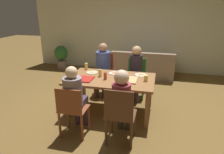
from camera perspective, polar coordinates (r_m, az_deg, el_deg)
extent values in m
plane|color=brown|center=(4.29, -0.32, -9.63)|extent=(20.00, 20.00, 0.00)
cube|color=silver|center=(6.88, 6.15, 13.39)|extent=(6.91, 0.12, 2.77)
cube|color=#905F36|center=(3.99, -0.34, -0.56)|extent=(1.70, 1.04, 0.04)
cube|color=#9A6542|center=(4.01, -12.56, -6.69)|extent=(0.07, 0.07, 0.70)
cube|color=#9A6542|center=(3.65, 9.84, -9.24)|extent=(0.07, 0.07, 0.70)
cube|color=#9A6542|center=(4.73, -8.05, -2.32)|extent=(0.07, 0.07, 0.70)
cube|color=#9A6542|center=(4.43, 10.69, -4.01)|extent=(0.07, 0.07, 0.70)
cylinder|color=#533421|center=(3.53, -0.11, -12.14)|extent=(0.04, 0.04, 0.47)
cylinder|color=#533421|center=(3.47, 6.31, -12.86)|extent=(0.04, 0.04, 0.47)
cylinder|color=#533421|center=(3.24, -1.66, -15.31)|extent=(0.04, 0.04, 0.47)
cylinder|color=#533421|center=(3.17, 5.42, -16.19)|extent=(0.04, 0.04, 0.47)
cube|color=#533421|center=(3.22, 2.55, -10.45)|extent=(0.45, 0.42, 0.02)
cube|color=#533421|center=(2.93, 1.87, -8.14)|extent=(0.43, 0.03, 0.47)
cylinder|color=#443A36|center=(3.63, 2.41, -10.97)|extent=(0.10, 0.10, 0.49)
cylinder|color=#443A36|center=(3.61, 4.70, -11.21)|extent=(0.10, 0.10, 0.49)
cube|color=#443A36|center=(3.34, 3.16, -8.09)|extent=(0.26, 0.35, 0.11)
cylinder|color=#9F3B48|center=(3.09, 2.62, -5.84)|extent=(0.29, 0.29, 0.45)
sphere|color=beige|center=(2.96, 2.72, -0.10)|extent=(0.23, 0.23, 0.23)
cylinder|color=#B2351E|center=(4.86, -0.87, -2.97)|extent=(0.04, 0.04, 0.47)
cylinder|color=#B2351E|center=(4.96, -4.94, -2.59)|extent=(0.04, 0.04, 0.47)
cylinder|color=#B2351E|center=(5.16, 0.03, -1.65)|extent=(0.04, 0.04, 0.47)
cylinder|color=#B2351E|center=(5.25, -3.82, -1.31)|extent=(0.04, 0.04, 0.47)
cube|color=#B2351E|center=(4.97, -2.44, 0.50)|extent=(0.42, 0.39, 0.02)
cube|color=#B2351E|center=(5.06, -1.93, 4.00)|extent=(0.40, 0.03, 0.52)
cylinder|color=#41383D|center=(4.78, -2.31, -3.26)|extent=(0.10, 0.10, 0.49)
cylinder|color=#41383D|center=(4.83, -4.30, -3.07)|extent=(0.10, 0.10, 0.49)
cube|color=#41383D|center=(4.82, -2.93, 0.64)|extent=(0.32, 0.29, 0.11)
cylinder|color=#45579B|center=(4.88, -2.50, 4.11)|extent=(0.35, 0.35, 0.53)
sphere|color=#AA7959|center=(4.79, -2.56, 8.27)|extent=(0.21, 0.21, 0.21)
cylinder|color=brown|center=(3.76, -12.20, -10.51)|extent=(0.04, 0.04, 0.47)
cylinder|color=brown|center=(3.62, -6.52, -11.40)|extent=(0.04, 0.04, 0.47)
cylinder|color=brown|center=(3.51, -14.50, -12.97)|extent=(0.04, 0.04, 0.47)
cylinder|color=brown|center=(3.36, -8.45, -14.08)|extent=(0.04, 0.04, 0.47)
cube|color=brown|center=(3.44, -10.69, -8.74)|extent=(0.45, 0.38, 0.02)
cube|color=brown|center=(3.20, -12.19, -6.78)|extent=(0.42, 0.03, 0.40)
cylinder|color=#423145|center=(3.82, -9.69, -9.66)|extent=(0.10, 0.10, 0.49)
cylinder|color=#423145|center=(3.76, -7.51, -9.98)|extent=(0.10, 0.10, 0.49)
cube|color=#423145|center=(3.54, -9.71, -6.73)|extent=(0.28, 0.32, 0.11)
cylinder|color=gray|center=(3.31, -11.00, -4.14)|extent=(0.31, 0.31, 0.48)
sphere|color=beige|center=(3.20, -11.37, 1.27)|extent=(0.19, 0.19, 0.19)
cylinder|color=#2C702E|center=(4.71, 8.61, -3.95)|extent=(0.04, 0.04, 0.47)
cylinder|color=#2C702E|center=(4.75, 3.90, -3.55)|extent=(0.04, 0.04, 0.47)
cylinder|color=#2C702E|center=(5.06, 9.03, -2.30)|extent=(0.04, 0.04, 0.47)
cylinder|color=#2C702E|center=(5.10, 4.64, -1.94)|extent=(0.04, 0.04, 0.47)
cube|color=#2C702E|center=(4.82, 6.65, -0.23)|extent=(0.45, 0.44, 0.02)
cube|color=#2C702E|center=(4.94, 7.05, 2.95)|extent=(0.43, 0.03, 0.42)
cylinder|color=#433149|center=(4.58, 6.88, -4.42)|extent=(0.10, 0.10, 0.49)
cylinder|color=#433149|center=(4.60, 5.13, -4.27)|extent=(0.10, 0.10, 0.49)
cube|color=#433149|center=(4.63, 6.40, -0.24)|extent=(0.26, 0.36, 0.11)
cylinder|color=#2D242E|center=(4.72, 6.79, 3.28)|extent=(0.29, 0.29, 0.49)
sphere|color=tan|center=(4.64, 6.96, 7.37)|extent=(0.22, 0.22, 0.22)
cube|color=#B0221C|center=(3.93, -7.94, -0.55)|extent=(0.34, 0.34, 0.02)
cube|color=tan|center=(3.87, 4.22, -0.74)|extent=(0.38, 0.38, 0.02)
cylinder|color=white|center=(4.25, 0.74, 1.09)|extent=(0.24, 0.24, 0.01)
cone|color=#D57A44|center=(4.25, 0.74, 1.26)|extent=(0.14, 0.14, 0.02)
cylinder|color=white|center=(4.32, -5.67, 1.28)|extent=(0.23, 0.23, 0.01)
cone|color=gold|center=(4.31, -5.68, 1.46)|extent=(0.12, 0.12, 0.02)
cylinder|color=white|center=(4.18, 8.13, 0.58)|extent=(0.25, 0.25, 0.01)
cone|color=gold|center=(4.18, 8.14, 0.76)|extent=(0.14, 0.14, 0.02)
cylinder|color=#B1492F|center=(3.88, -1.91, 0.33)|extent=(0.06, 0.06, 0.14)
cylinder|color=#E5C659|center=(3.84, 9.49, -0.37)|extent=(0.07, 0.07, 0.11)
cylinder|color=#E1C05E|center=(4.56, -7.26, 3.02)|extent=(0.07, 0.07, 0.14)
cylinder|color=#E3C05D|center=(4.05, -3.38, 1.13)|extent=(0.06, 0.06, 0.15)
cube|color=gray|center=(6.42, 8.63, 2.09)|extent=(1.86, 0.85, 0.40)
cube|color=gray|center=(5.98, 8.51, 4.87)|extent=(1.86, 0.16, 0.41)
cube|color=gray|center=(6.46, 1.41, 5.10)|extent=(0.20, 0.81, 0.18)
cube|color=gray|center=(6.34, 16.26, 4.04)|extent=(0.20, 0.81, 0.18)
cylinder|color=gray|center=(7.41, -13.90, 3.48)|extent=(0.34, 0.34, 0.26)
cylinder|color=brown|center=(7.36, -14.01, 4.87)|extent=(0.05, 0.05, 0.11)
ellipsoid|color=#307132|center=(7.31, -14.16, 6.63)|extent=(0.45, 0.45, 0.49)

